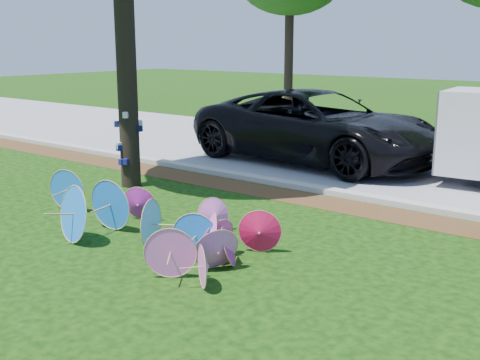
% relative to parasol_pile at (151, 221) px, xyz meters
% --- Properties ---
extents(ground, '(90.00, 90.00, 0.00)m').
position_rel_parasol_pile_xyz_m(ground, '(0.17, -0.50, -0.39)').
color(ground, black).
rests_on(ground, ground).
extents(mulch_strip, '(90.00, 1.00, 0.01)m').
position_rel_parasol_pile_xyz_m(mulch_strip, '(0.17, 4.00, -0.39)').
color(mulch_strip, '#472D16').
rests_on(mulch_strip, ground).
extents(curb, '(90.00, 0.30, 0.12)m').
position_rel_parasol_pile_xyz_m(curb, '(0.17, 4.70, -0.33)').
color(curb, '#B7B5AD').
rests_on(curb, ground).
extents(street, '(90.00, 8.00, 0.01)m').
position_rel_parasol_pile_xyz_m(street, '(0.17, 8.85, -0.39)').
color(street, gray).
rests_on(street, ground).
extents(parasol_pile, '(5.26, 2.50, 0.97)m').
position_rel_parasol_pile_xyz_m(parasol_pile, '(0.00, 0.00, 0.00)').
color(parasol_pile, '#EE6ACC').
rests_on(parasol_pile, ground).
extents(black_van, '(7.22, 3.77, 1.94)m').
position_rel_parasol_pile_xyz_m(black_van, '(-1.41, 7.57, 0.58)').
color(black_van, black).
rests_on(black_van, ground).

